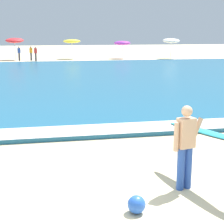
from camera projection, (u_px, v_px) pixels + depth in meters
ground_plane at (117, 210)px, 6.52m from camera, size 160.00×160.00×0.00m
sea at (60, 79)px, 24.13m from camera, size 120.00×28.00×0.14m
surf_foam at (84, 130)px, 11.28m from camera, size 120.00×1.26×0.01m
surfer_with_board at (195, 139)px, 7.30m from camera, size 1.23×2.48×1.73m
beach_umbrella_1 at (15, 40)px, 40.51m from camera, size 2.01×2.04×2.50m
beach_umbrella_2 at (72, 41)px, 42.13m from camera, size 2.00×2.01×2.28m
beach_umbrella_3 at (122, 43)px, 42.63m from camera, size 1.96×1.97×2.08m
beach_umbrella_4 at (171, 41)px, 42.53m from camera, size 1.98×2.02×2.42m
beachgoer_near_row_left at (36, 53)px, 39.12m from camera, size 0.32×0.20×1.58m
beachgoer_near_row_mid at (19, 53)px, 39.66m from camera, size 0.32×0.20×1.58m
beachgoer_near_row_right at (31, 53)px, 39.83m from camera, size 0.32×0.20×1.58m
beach_ball at (136, 204)px, 6.38m from camera, size 0.33×0.33×0.33m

